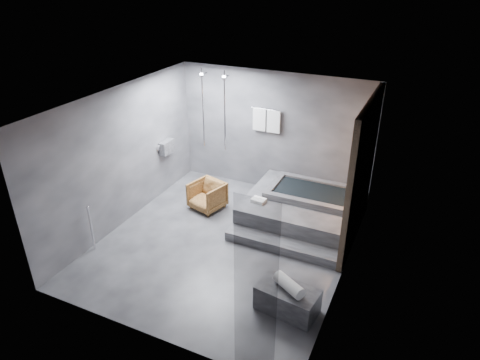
% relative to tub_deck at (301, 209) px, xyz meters
% --- Properties ---
extents(room, '(5.00, 5.04, 2.82)m').
position_rel_tub_deck_xyz_m(room, '(-0.65, -1.21, 1.48)').
color(room, '#303133').
rests_on(room, ground).
extents(tub_deck, '(2.20, 2.00, 0.50)m').
position_rel_tub_deck_xyz_m(tub_deck, '(0.00, 0.00, 0.00)').
color(tub_deck, '#363639').
rests_on(tub_deck, ground).
extents(tub_step, '(2.20, 0.36, 0.18)m').
position_rel_tub_deck_xyz_m(tub_step, '(0.00, -1.18, -0.16)').
color(tub_step, '#363639').
rests_on(tub_step, ground).
extents(concrete_bench, '(0.99, 0.63, 0.42)m').
position_rel_tub_deck_xyz_m(concrete_bench, '(0.62, -2.63, -0.04)').
color(concrete_bench, '#2D2D2F').
rests_on(concrete_bench, ground).
extents(driftwood_chair, '(0.81, 0.83, 0.61)m').
position_rel_tub_deck_xyz_m(driftwood_chair, '(-2.00, -0.42, 0.06)').
color(driftwood_chair, '#4F2F13').
rests_on(driftwood_chair, ground).
extents(rolled_towel, '(0.55, 0.43, 0.19)m').
position_rel_tub_deck_xyz_m(rolled_towel, '(0.63, -2.65, 0.26)').
color(rolled_towel, white).
rests_on(rolled_towel, concrete_bench).
extents(deck_towel, '(0.30, 0.24, 0.07)m').
position_rel_tub_deck_xyz_m(deck_towel, '(-0.75, -0.51, 0.29)').
color(deck_towel, white).
rests_on(deck_towel, tub_deck).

